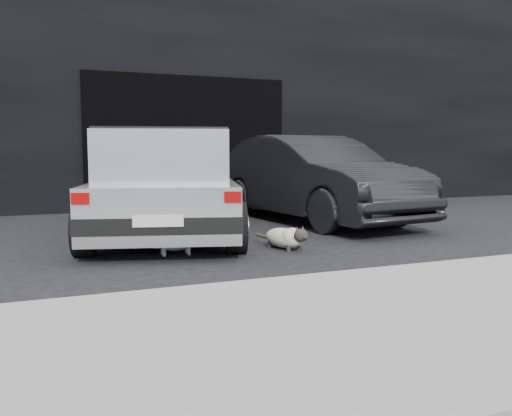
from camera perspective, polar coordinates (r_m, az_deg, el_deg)
name	(u,v)px	position (r m, az deg, el deg)	size (l,w,h in m)	color
ground	(196,243)	(6.79, -6.30, -3.72)	(80.00, 80.00, 0.00)	black
building_facade	(165,91)	(12.83, -9.61, 12.03)	(34.00, 4.00, 5.00)	black
garage_opening	(188,143)	(10.80, -7.13, 6.82)	(4.00, 0.10, 2.60)	black
curb	(390,276)	(4.89, 13.92, -6.99)	(18.00, 0.25, 0.12)	gray
sidewalk	(499,315)	(4.02, 24.21, -10.27)	(18.00, 2.20, 0.11)	gray
silver_hatchback	(166,179)	(7.27, -9.43, 2.99)	(2.68, 4.14, 1.41)	silver
second_car	(313,179)	(8.83, 6.02, 3.10)	(1.48, 4.23, 1.39)	black
cat_siamese	(287,238)	(6.33, 3.28, -3.13)	(0.43, 0.86, 0.31)	beige
cat_white	(178,241)	(6.07, -8.17, -3.41)	(0.69, 0.26, 0.32)	white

